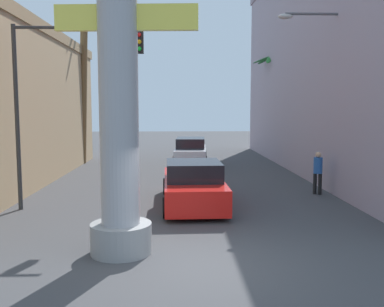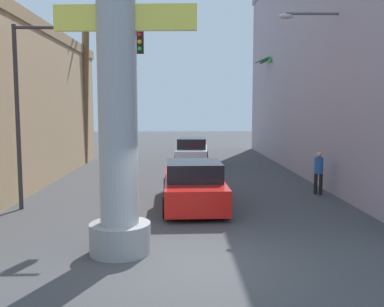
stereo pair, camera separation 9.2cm
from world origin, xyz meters
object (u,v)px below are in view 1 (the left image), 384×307
neon_sign_pole (118,43)px  palm_tree_far_right (271,97)px  car_far (191,151)px  car_lead (193,185)px  traffic_light_mast (60,82)px  street_lamp (328,84)px  pedestrian_mid_right (318,170)px  palm_tree_far_left (83,71)px

neon_sign_pole → palm_tree_far_right: size_ratio=1.55×
car_far → car_lead: bearing=-91.3°
car_far → traffic_light_mast: bearing=-111.3°
street_lamp → pedestrian_mid_right: 3.29m
street_lamp → car_lead: street_lamp is taller
car_lead → car_far: (0.27, 11.29, 0.03)m
car_far → palm_tree_far_left: bearing=177.9°
traffic_light_mast → neon_sign_pole: bearing=-60.7°
palm_tree_far_left → pedestrian_mid_right: size_ratio=5.63×
pedestrian_mid_right → car_lead: bearing=-160.9°
street_lamp → car_far: size_ratio=1.48×
car_lead → pedestrian_mid_right: bearing=19.1°
palm_tree_far_left → palm_tree_far_right: 12.28m
traffic_light_mast → car_far: 13.06m
street_lamp → palm_tree_far_right: street_lamp is taller
street_lamp → car_far: street_lamp is taller
car_far → street_lamp: bearing=-62.5°
car_lead → palm_tree_far_left: 13.93m
neon_sign_pole → street_lamp: (7.06, 6.62, -0.52)m
car_far → palm_tree_far_right: bearing=27.5°
neon_sign_pole → palm_tree_far_right: bearing=68.2°
car_lead → palm_tree_far_left: (-6.14, 11.53, 4.85)m
car_far → palm_tree_far_left: (-6.41, 0.24, 4.82)m
neon_sign_pole → car_lead: size_ratio=2.04×
street_lamp → car_lead: 6.56m
neon_sign_pole → palm_tree_far_left: 16.96m
street_lamp → car_lead: size_ratio=1.34×
traffic_light_mast → palm_tree_far_left: bearing=98.7°
street_lamp → car_far: bearing=117.5°
palm_tree_far_right → pedestrian_mid_right: 12.86m
car_far → pedestrian_mid_right: bearing=-64.1°
car_lead → pedestrian_mid_right: pedestrian_mid_right is taller
street_lamp → car_lead: (-5.22, -1.77, -3.54)m
car_lead → palm_tree_far_right: bearing=67.8°
car_far → palm_tree_far_right: palm_tree_far_right is taller
neon_sign_pole → pedestrian_mid_right: bearing=44.2°
street_lamp → pedestrian_mid_right: bearing=-167.7°
neon_sign_pole → palm_tree_far_left: size_ratio=1.14×
palm_tree_far_right → car_far: bearing=-152.5°
neon_sign_pole → car_far: size_ratio=2.26×
palm_tree_far_left → pedestrian_mid_right: 15.48m
car_far → palm_tree_far_right: 7.04m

